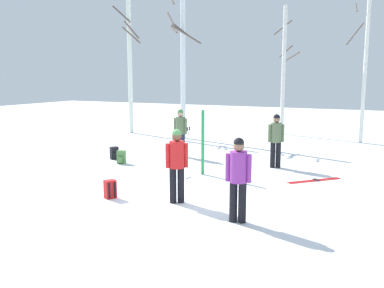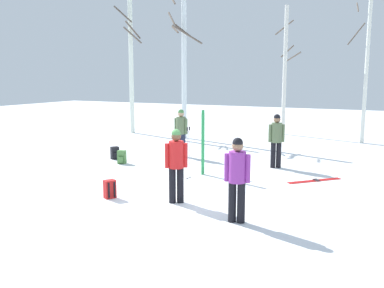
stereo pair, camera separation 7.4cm
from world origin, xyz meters
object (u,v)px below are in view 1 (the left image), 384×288
Objects in this scene: person_1 at (276,137)px; water_bottle_0 at (246,177)px; ski_pair_planted_0 at (203,143)px; birch_tree_1 at (182,61)px; person_0 at (177,161)px; backpack_0 at (114,153)px; birch_tree_2 at (284,70)px; birch_tree_3 at (366,56)px; backpack_2 at (121,157)px; ski_poles_0 at (188,152)px; birch_tree_0 at (130,65)px; person_2 at (180,130)px; ski_pair_lying_0 at (315,180)px; backpack_1 at (110,189)px; person_3 at (238,174)px.

person_1 is 2.21m from water_bottle_0.
ski_pair_planted_0 reaches higher than water_bottle_0.
water_bottle_0 is 0.03× the size of birch_tree_1.
person_0 is 3.90× the size of backpack_0.
birch_tree_3 is at bearing -18.40° from birch_tree_2.
backpack_2 is 2.01× the size of water_bottle_0.
birch_tree_2 is (3.69, 8.98, 2.98)m from backpack_0.
birch_tree_2 reaches higher than ski_poles_0.
ski_poles_0 is (-1.76, -2.70, -0.18)m from person_1.
birch_tree_1 is (3.19, -0.44, 0.14)m from birch_tree_0.
birch_tree_3 is at bearing 47.85° from person_2.
ski_pair_lying_0 is (3.14, 0.67, -0.95)m from ski_pair_planted_0.
backpack_0 is 0.06× the size of birch_tree_3.
backpack_1 is 3.89m from water_bottle_0.
backpack_2 is at bearing 145.77° from person_3.
ski_pair_planted_0 is at bearing 102.69° from person_0.
person_2 is at bearing -132.15° from birch_tree_3.
backpack_2 is 4.51m from water_bottle_0.
person_0 is 0.25× the size of birch_tree_1.
person_2 reaches higher than backpack_0.
person_0 is at bearing -51.14° from birch_tree_0.
ski_pair_planted_0 is at bearing -131.97° from person_1.
birch_tree_0 is (-10.26, 6.13, 3.43)m from ski_pair_lying_0.
ski_pair_planted_0 is 4.37× the size of backpack_2.
ski_pair_planted_0 is 0.31× the size of birch_tree_2.
person_1 reaches higher than ski_pair_lying_0.
person_3 is at bearing -47.31° from birch_tree_0.
person_0 is at bearing -105.62° from water_bottle_0.
ski_pair_planted_0 is 0.84m from ski_poles_0.
person_3 is at bearing -83.05° from person_1.
person_1 is 3.23m from ski_poles_0.
backpack_1 is at bearing 175.58° from person_3.
person_0 is 1.00× the size of person_1.
birch_tree_2 is at bearing 90.03° from ski_poles_0.
backpack_2 is at bearing -58.47° from birch_tree_0.
birch_tree_0 is 7.64m from birch_tree_2.
person_3 is 7.45m from backpack_0.
backpack_0 is at bearing 179.26° from ski_pair_lying_0.
backpack_0 is (-3.76, 0.76, -0.74)m from ski_pair_planted_0.
birch_tree_0 is (-8.51, 6.93, 3.34)m from water_bottle_0.
person_1 is at bearing 139.98° from ski_pair_lying_0.
person_1 is at bearing 48.03° from ski_pair_planted_0.
backpack_0 is 10.16m from birch_tree_2.
ski_pair_lying_0 is at bearing 43.21° from backpack_1.
person_1 is at bearing -107.09° from birch_tree_3.
ski_pair_lying_0 is 0.18× the size of birch_tree_3.
backpack_1 is at bearing -54.98° from backpack_0.
birch_tree_3 is at bearing 74.87° from water_bottle_0.
birch_tree_0 is (-9.46, 10.26, 2.46)m from person_3.
person_1 is 3.62m from person_2.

